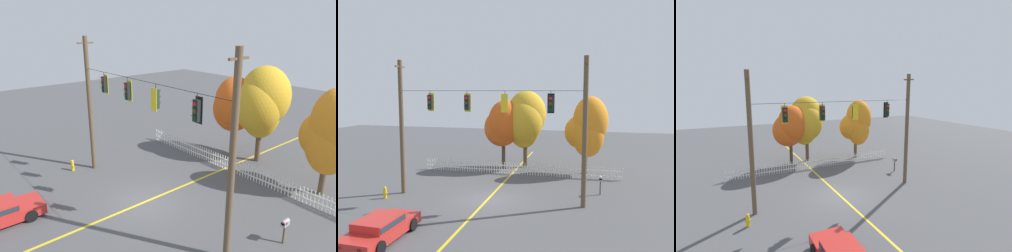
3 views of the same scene
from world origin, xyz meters
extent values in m
plane|color=#4C4C4F|center=(0.00, 0.00, 0.00)|extent=(80.00, 80.00, 0.00)
cube|color=gold|center=(0.00, 0.00, 0.00)|extent=(0.16, 36.00, 0.01)
cylinder|color=brown|center=(-6.12, 0.00, 4.59)|extent=(0.30, 0.30, 9.17)
cylinder|color=brown|center=(6.12, 0.00, 4.59)|extent=(0.30, 0.30, 9.17)
cube|color=brown|center=(-6.12, 0.00, 8.72)|extent=(0.10, 1.10, 0.10)
cube|color=brown|center=(6.12, 0.00, 8.72)|extent=(0.10, 1.10, 0.10)
cylinder|color=black|center=(0.00, 0.00, 7.11)|extent=(12.04, 0.02, 0.02)
cylinder|color=black|center=(-3.94, 0.00, 6.97)|extent=(0.03, 0.03, 0.28)
cube|color=yellow|center=(-3.94, 0.13, 6.35)|extent=(0.43, 0.02, 1.19)
cube|color=black|center=(-3.94, 0.00, 6.35)|extent=(0.30, 0.24, 0.96)
cylinder|color=red|center=(-3.94, -0.14, 6.67)|extent=(0.20, 0.03, 0.20)
cube|color=black|center=(-3.94, -0.18, 6.79)|extent=(0.22, 0.12, 0.06)
cylinder|color=#463B09|center=(-3.94, -0.14, 6.35)|extent=(0.20, 0.03, 0.20)
cube|color=black|center=(-3.94, -0.18, 6.47)|extent=(0.22, 0.12, 0.06)
cylinder|color=#073513|center=(-3.94, -0.14, 6.03)|extent=(0.20, 0.03, 0.20)
cube|color=black|center=(-3.94, -0.18, 6.15)|extent=(0.22, 0.12, 0.06)
cylinder|color=black|center=(-1.35, 0.00, 6.96)|extent=(0.03, 0.03, 0.29)
cube|color=yellow|center=(-1.35, 0.13, 6.34)|extent=(0.43, 0.02, 1.18)
cube|color=black|center=(-1.35, 0.00, 6.34)|extent=(0.30, 0.24, 0.95)
cylinder|color=red|center=(-1.35, -0.14, 6.66)|extent=(0.20, 0.03, 0.20)
cube|color=black|center=(-1.35, -0.18, 6.78)|extent=(0.22, 0.12, 0.06)
cylinder|color=#463B09|center=(-1.35, -0.14, 6.34)|extent=(0.20, 0.03, 0.20)
cube|color=black|center=(-1.35, -0.18, 6.46)|extent=(0.22, 0.12, 0.06)
cylinder|color=#073513|center=(-1.35, -0.14, 6.02)|extent=(0.20, 0.03, 0.20)
cube|color=black|center=(-1.35, -0.18, 6.14)|extent=(0.22, 0.12, 0.06)
cylinder|color=black|center=(1.18, 0.00, 6.95)|extent=(0.03, 0.03, 0.31)
cube|color=yellow|center=(1.18, -0.13, 6.33)|extent=(0.43, 0.02, 1.16)
cube|color=#1E3323|center=(1.18, 0.00, 6.33)|extent=(0.30, 0.24, 0.93)
cylinder|color=red|center=(1.18, 0.14, 6.64)|extent=(0.20, 0.03, 0.20)
cube|color=#1E3323|center=(1.18, 0.18, 6.76)|extent=(0.22, 0.12, 0.06)
cylinder|color=#463B09|center=(1.18, 0.14, 6.33)|extent=(0.20, 0.03, 0.20)
cube|color=#1E3323|center=(1.18, 0.18, 6.45)|extent=(0.22, 0.12, 0.06)
cylinder|color=#073513|center=(1.18, 0.14, 6.02)|extent=(0.20, 0.03, 0.20)
cube|color=#1E3323|center=(1.18, 0.18, 6.14)|extent=(0.22, 0.12, 0.06)
cylinder|color=black|center=(4.05, 0.00, 6.97)|extent=(0.03, 0.03, 0.28)
cube|color=black|center=(4.05, 0.13, 6.34)|extent=(0.43, 0.02, 1.21)
cube|color=black|center=(4.05, 0.00, 6.34)|extent=(0.30, 0.24, 0.98)
cylinder|color=red|center=(4.05, -0.14, 6.67)|extent=(0.20, 0.03, 0.20)
cube|color=black|center=(4.05, -0.18, 6.78)|extent=(0.22, 0.12, 0.06)
cylinder|color=#463B09|center=(4.05, -0.14, 6.34)|extent=(0.20, 0.03, 0.20)
cube|color=black|center=(4.05, -0.18, 6.46)|extent=(0.22, 0.12, 0.06)
cylinder|color=#073513|center=(4.05, -0.14, 6.02)|extent=(0.20, 0.03, 0.20)
cube|color=black|center=(4.05, -0.18, 6.13)|extent=(0.22, 0.12, 0.06)
cube|color=white|center=(-7.84, 7.02, 0.50)|extent=(0.06, 0.04, 1.00)
cube|color=white|center=(-7.62, 7.02, 0.50)|extent=(0.06, 0.04, 1.00)
cube|color=white|center=(-7.39, 7.02, 0.50)|extent=(0.06, 0.04, 1.00)
cube|color=white|center=(-7.17, 7.02, 0.50)|extent=(0.06, 0.04, 1.00)
cube|color=white|center=(-6.94, 7.02, 0.50)|extent=(0.06, 0.04, 1.00)
cube|color=white|center=(-6.72, 7.02, 0.50)|extent=(0.06, 0.04, 1.00)
cube|color=white|center=(-6.49, 7.02, 0.50)|extent=(0.06, 0.04, 1.00)
cube|color=white|center=(-6.27, 7.02, 0.50)|extent=(0.06, 0.04, 1.00)
cube|color=white|center=(-6.04, 7.02, 0.50)|extent=(0.06, 0.04, 1.00)
cube|color=white|center=(-5.82, 7.02, 0.50)|extent=(0.06, 0.04, 1.00)
cube|color=white|center=(-5.59, 7.02, 0.50)|extent=(0.06, 0.04, 1.00)
cube|color=white|center=(-5.37, 7.02, 0.50)|extent=(0.06, 0.04, 1.00)
cube|color=white|center=(-5.14, 7.02, 0.50)|extent=(0.06, 0.04, 1.00)
cube|color=white|center=(-4.92, 7.02, 0.50)|extent=(0.06, 0.04, 1.00)
cube|color=white|center=(-4.69, 7.02, 0.50)|extent=(0.06, 0.04, 1.00)
cube|color=white|center=(-4.47, 7.02, 0.50)|extent=(0.06, 0.04, 1.00)
cube|color=white|center=(-4.24, 7.02, 0.50)|extent=(0.06, 0.04, 1.00)
cube|color=white|center=(-4.02, 7.02, 0.50)|extent=(0.06, 0.04, 1.00)
cube|color=white|center=(-3.79, 7.02, 0.50)|extent=(0.06, 0.04, 1.00)
cube|color=white|center=(-3.57, 7.02, 0.50)|extent=(0.06, 0.04, 1.00)
cube|color=white|center=(-3.34, 7.02, 0.50)|extent=(0.06, 0.04, 1.00)
cube|color=white|center=(-3.12, 7.02, 0.50)|extent=(0.06, 0.04, 1.00)
cube|color=white|center=(-2.89, 7.02, 0.50)|extent=(0.06, 0.04, 1.00)
cube|color=white|center=(-2.67, 7.02, 0.50)|extent=(0.06, 0.04, 1.00)
cube|color=white|center=(-2.44, 7.02, 0.50)|extent=(0.06, 0.04, 1.00)
cube|color=white|center=(-2.22, 7.02, 0.50)|extent=(0.06, 0.04, 1.00)
cube|color=white|center=(-1.99, 7.02, 0.50)|extent=(0.06, 0.04, 1.00)
cube|color=white|center=(-1.76, 7.02, 0.50)|extent=(0.06, 0.04, 1.00)
cube|color=white|center=(-1.54, 7.02, 0.50)|extent=(0.06, 0.04, 1.00)
cube|color=white|center=(-1.31, 7.02, 0.50)|extent=(0.06, 0.04, 1.00)
cube|color=white|center=(-1.09, 7.02, 0.50)|extent=(0.06, 0.04, 1.00)
cube|color=white|center=(-0.86, 7.02, 0.50)|extent=(0.06, 0.04, 1.00)
cube|color=white|center=(-0.64, 7.02, 0.50)|extent=(0.06, 0.04, 1.00)
cube|color=white|center=(-0.41, 7.02, 0.50)|extent=(0.06, 0.04, 1.00)
cube|color=white|center=(-0.19, 7.02, 0.50)|extent=(0.06, 0.04, 1.00)
cube|color=white|center=(0.04, 7.02, 0.50)|extent=(0.06, 0.04, 1.00)
cube|color=white|center=(0.26, 7.02, 0.50)|extent=(0.06, 0.04, 1.00)
cube|color=white|center=(0.49, 7.02, 0.50)|extent=(0.06, 0.04, 1.00)
cube|color=white|center=(0.71, 7.02, 0.50)|extent=(0.06, 0.04, 1.00)
cube|color=white|center=(0.94, 7.02, 0.50)|extent=(0.06, 0.04, 1.00)
cube|color=white|center=(1.16, 7.02, 0.50)|extent=(0.06, 0.04, 1.00)
cube|color=white|center=(1.39, 7.02, 0.50)|extent=(0.06, 0.04, 1.00)
cube|color=white|center=(1.61, 7.02, 0.50)|extent=(0.06, 0.04, 1.00)
cube|color=white|center=(1.84, 7.02, 0.50)|extent=(0.06, 0.04, 1.00)
cube|color=white|center=(2.06, 7.02, 0.50)|extent=(0.06, 0.04, 1.00)
cube|color=white|center=(2.29, 7.02, 0.50)|extent=(0.06, 0.04, 1.00)
cube|color=white|center=(2.51, 7.02, 0.50)|extent=(0.06, 0.04, 1.00)
cube|color=white|center=(2.74, 7.02, 0.50)|extent=(0.06, 0.04, 1.00)
cube|color=white|center=(2.96, 7.02, 0.50)|extent=(0.06, 0.04, 1.00)
cube|color=white|center=(3.19, 7.02, 0.50)|extent=(0.06, 0.04, 1.00)
cube|color=white|center=(3.41, 7.02, 0.50)|extent=(0.06, 0.04, 1.00)
cube|color=white|center=(3.64, 7.02, 0.50)|extent=(0.06, 0.04, 1.00)
cube|color=white|center=(3.86, 7.02, 0.50)|extent=(0.06, 0.04, 1.00)
cube|color=white|center=(4.09, 7.02, 0.50)|extent=(0.06, 0.04, 1.00)
cube|color=white|center=(4.32, 7.02, 0.50)|extent=(0.06, 0.04, 1.00)
cube|color=white|center=(4.54, 7.02, 0.50)|extent=(0.06, 0.04, 1.00)
cube|color=white|center=(4.77, 7.02, 0.50)|extent=(0.06, 0.04, 1.00)
cube|color=white|center=(4.99, 7.02, 0.50)|extent=(0.06, 0.04, 1.00)
cube|color=white|center=(5.22, 7.02, 0.50)|extent=(0.06, 0.04, 1.00)
cube|color=white|center=(5.44, 7.02, 0.50)|extent=(0.06, 0.04, 1.00)
cube|color=white|center=(5.67, 7.02, 0.50)|extent=(0.06, 0.04, 1.00)
cube|color=white|center=(5.89, 7.02, 0.50)|extent=(0.06, 0.04, 1.00)
cube|color=white|center=(6.12, 7.02, 0.50)|extent=(0.06, 0.04, 1.00)
cube|color=white|center=(6.34, 7.02, 0.50)|extent=(0.06, 0.04, 1.00)
cube|color=white|center=(6.57, 7.02, 0.50)|extent=(0.06, 0.04, 1.00)
cube|color=white|center=(6.79, 7.02, 0.50)|extent=(0.06, 0.04, 1.00)
cube|color=white|center=(7.02, 7.02, 0.50)|extent=(0.06, 0.04, 1.00)
cube|color=white|center=(7.24, 7.02, 0.50)|extent=(0.06, 0.04, 1.00)
cube|color=white|center=(7.47, 7.02, 0.50)|extent=(0.06, 0.04, 1.00)
cube|color=white|center=(7.69, 7.02, 0.50)|extent=(0.06, 0.04, 1.00)
cube|color=white|center=(0.60, 7.05, 0.30)|extent=(16.89, 0.03, 0.08)
cube|color=white|center=(0.60, 7.05, 0.72)|extent=(16.89, 0.03, 0.08)
cylinder|color=#473828|center=(-1.33, 9.43, 1.41)|extent=(0.33, 0.33, 2.81)
ellipsoid|color=#DB5619|center=(-1.53, 9.48, 3.67)|extent=(3.23, 2.65, 3.42)
ellipsoid|color=#DB5619|center=(-1.16, 9.21, 4.33)|extent=(3.01, 2.90, 3.83)
cylinder|color=brown|center=(0.63, 10.01, 1.38)|extent=(0.38, 0.38, 2.76)
ellipsoid|color=gold|center=(0.42, 10.22, 4.09)|extent=(3.12, 2.60, 4.67)
ellipsoid|color=gold|center=(0.55, 9.66, 4.35)|extent=(3.43, 3.31, 4.03)
ellipsoid|color=gold|center=(0.67, 10.25, 4.96)|extent=(3.61, 3.56, 4.32)
cylinder|color=brown|center=(6.09, 8.81, 1.17)|extent=(0.36, 0.36, 2.35)
ellipsoid|color=orange|center=(6.27, 8.44, 3.43)|extent=(2.64, 2.27, 3.82)
ellipsoid|color=orange|center=(5.61, 9.02, 3.57)|extent=(2.65, 2.60, 2.86)
cylinder|color=black|center=(-4.06, -5.62, 0.32)|extent=(0.19, 0.64, 0.64)
cylinder|color=black|center=(-2.25, -5.65, 0.32)|extent=(0.19, 0.64, 0.64)
cube|color=white|center=(-3.64, -4.81, 0.55)|extent=(0.20, 0.04, 0.10)
cube|color=white|center=(-2.64, -4.83, 0.55)|extent=(0.20, 0.04, 0.10)
cylinder|color=gold|center=(-6.67, -1.39, 0.32)|extent=(0.22, 0.22, 0.64)
sphere|color=gold|center=(-6.67, -1.39, 0.70)|extent=(0.20, 0.20, 0.20)
cylinder|color=gold|center=(-6.82, -1.39, 0.35)|extent=(0.08, 0.08, 0.08)
cylinder|color=gold|center=(-6.52, -1.39, 0.35)|extent=(0.08, 0.08, 0.08)
cube|color=brown|center=(7.20, 2.85, 0.49)|extent=(0.08, 0.08, 0.97)
cube|color=#99999E|center=(7.20, 2.85, 1.08)|extent=(0.22, 0.44, 0.20)
cylinder|color=#99999E|center=(7.20, 2.85, 1.18)|extent=(0.22, 0.44, 0.22)
cube|color=red|center=(7.33, 2.75, 1.19)|extent=(0.02, 0.08, 0.12)
camera|label=1|loc=(13.61, -9.62, 9.97)|focal=34.68mm
camera|label=2|loc=(6.40, -20.76, 7.13)|focal=36.39mm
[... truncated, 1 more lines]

